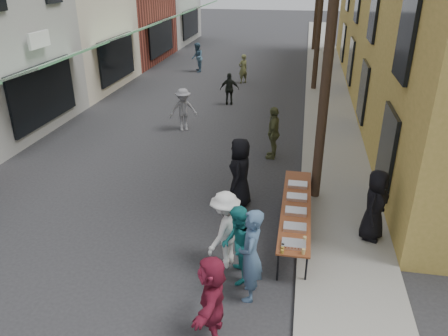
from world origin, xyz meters
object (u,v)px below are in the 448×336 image
(utility_pole_near, at_px, (330,35))
(serving_table, at_px, (296,208))
(guest_front_c, at_px, (238,245))
(server, at_px, (375,205))
(utility_pole_mid, at_px, (321,0))
(guest_front_a, at_px, (240,172))
(catering_tray_sausage, at_px, (294,244))

(utility_pole_near, bearing_deg, serving_table, -104.73)
(guest_front_c, relative_size, server, 0.98)
(serving_table, bearing_deg, utility_pole_near, 75.27)
(guest_front_c, distance_m, server, 3.54)
(utility_pole_mid, distance_m, guest_front_c, 16.38)
(server, bearing_deg, guest_front_c, 148.22)
(utility_pole_near, height_order, guest_front_a, utility_pole_near)
(serving_table, distance_m, catering_tray_sausage, 1.65)
(serving_table, xyz_separation_m, server, (1.80, -0.00, 0.27))
(serving_table, xyz_separation_m, catering_tray_sausage, (-0.00, -1.65, 0.08))
(utility_pole_near, distance_m, guest_front_c, 5.57)
(utility_pole_mid, relative_size, server, 5.12)
(utility_pole_mid, xyz_separation_m, catering_tray_sausage, (-0.50, -15.55, -3.71))
(guest_front_a, xyz_separation_m, server, (3.35, -1.19, 0.01))
(catering_tray_sausage, relative_size, guest_front_a, 0.26)
(utility_pole_mid, distance_m, catering_tray_sausage, 16.00)
(guest_front_a, bearing_deg, utility_pole_mid, 171.79)
(utility_pole_mid, bearing_deg, server, -84.66)
(utility_pole_mid, distance_m, server, 14.40)
(utility_pole_mid, xyz_separation_m, server, (1.30, -13.90, -3.52))
(utility_pole_near, xyz_separation_m, guest_front_c, (-1.63, -3.89, -3.64))
(serving_table, bearing_deg, guest_front_c, -119.53)
(utility_pole_mid, height_order, catering_tray_sausage, utility_pole_mid)
(utility_pole_mid, bearing_deg, guest_front_a, -99.16)
(utility_pole_mid, relative_size, serving_table, 2.25)
(serving_table, relative_size, guest_front_c, 2.33)
(utility_pole_near, relative_size, utility_pole_mid, 1.00)
(utility_pole_mid, bearing_deg, serving_table, -92.06)
(catering_tray_sausage, bearing_deg, guest_front_a, 118.67)
(serving_table, height_order, server, server)
(serving_table, xyz_separation_m, guest_front_c, (-1.13, -1.99, 0.15))
(serving_table, relative_size, catering_tray_sausage, 8.00)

